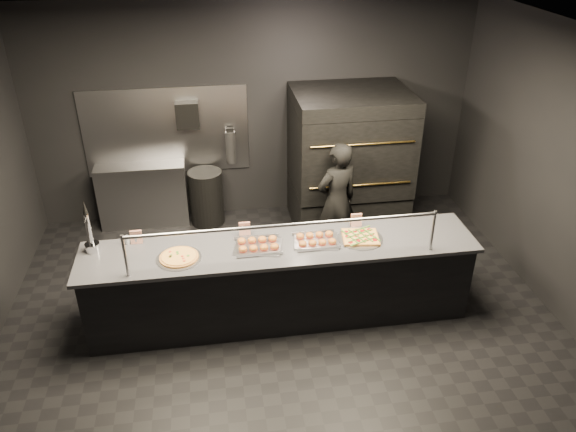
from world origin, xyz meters
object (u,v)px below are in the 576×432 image
object	(u,v)px
round_pizza	(179,257)
beer_tap	(90,237)
trash_bin	(206,197)
prep_shelf	(143,195)
service_counter	(281,282)
worker	(337,201)
fire_extinguisher	(231,147)
slider_tray_b	(316,240)
pizza_oven	(349,160)
slider_tray_a	(258,245)
square_pizza	(360,237)
towel_dispenser	(187,115)

from	to	relation	value
round_pizza	beer_tap	bearing A→B (deg)	161.96
round_pizza	trash_bin	xyz separation A→B (m)	(0.29, 2.30, -0.54)
prep_shelf	round_pizza	bearing A→B (deg)	-76.61
service_counter	worker	distance (m)	1.47
fire_extinguisher	beer_tap	size ratio (longest dim) A/B	0.89
prep_shelf	service_counter	bearing A→B (deg)	-55.41
prep_shelf	slider_tray_b	size ratio (longest dim) A/B	2.39
pizza_oven	slider_tray_b	xyz separation A→B (m)	(-0.82, -1.89, -0.02)
pizza_oven	worker	size ratio (longest dim) A/B	1.24
service_counter	trash_bin	bearing A→B (deg)	108.33
slider_tray_a	slider_tray_b	bearing A→B (deg)	0.75
beer_tap	pizza_oven	bearing A→B (deg)	28.79
prep_shelf	round_pizza	distance (m)	2.52
service_counter	slider_tray_a	world-z (taller)	service_counter
slider_tray_a	service_counter	bearing A→B (deg)	-1.41
fire_extinguisher	slider_tray_a	size ratio (longest dim) A/B	0.95
prep_shelf	square_pizza	bearing A→B (deg)	-43.38
slider_tray_b	round_pizza	bearing A→B (deg)	-176.07
prep_shelf	trash_bin	xyz separation A→B (m)	(0.86, -0.10, -0.06)
fire_extinguisher	worker	world-z (taller)	worker
square_pizza	trash_bin	bearing A→B (deg)	125.59
service_counter	round_pizza	distance (m)	1.13
beer_tap	slider_tray_b	size ratio (longest dim) A/B	1.14
towel_dispenser	worker	bearing A→B (deg)	-35.09
prep_shelf	square_pizza	world-z (taller)	square_pizza
fire_extinguisher	worker	xyz separation A→B (m)	(1.22, -1.25, -0.29)
round_pizza	pizza_oven	bearing A→B (deg)	41.67
service_counter	pizza_oven	bearing A→B (deg)	57.73
towel_dispenser	beer_tap	xyz separation A→B (m)	(-0.99, -2.19, -0.47)
worker	towel_dispenser	bearing A→B (deg)	-54.53
pizza_oven	trash_bin	size ratio (longest dim) A/B	2.43
pizza_oven	beer_tap	size ratio (longest dim) A/B	3.35
fire_extinguisher	trash_bin	xyz separation A→B (m)	(-0.39, -0.18, -0.67)
fire_extinguisher	beer_tap	bearing A→B (deg)	-125.06
towel_dispenser	pizza_oven	bearing A→B (deg)	-13.14
service_counter	trash_bin	xyz separation A→B (m)	(-0.74, 2.22, -0.07)
square_pizza	prep_shelf	bearing A→B (deg)	136.62
towel_dispenser	slider_tray_b	distance (m)	2.76
beer_tap	slider_tray_b	distance (m)	2.28
towel_dispenser	round_pizza	distance (m)	2.55
slider_tray_b	trash_bin	distance (m)	2.53
towel_dispenser	worker	size ratio (longest dim) A/B	0.23
trash_bin	worker	distance (m)	1.96
service_counter	slider_tray_b	world-z (taller)	service_counter
worker	pizza_oven	bearing A→B (deg)	-133.31
pizza_oven	trash_bin	world-z (taller)	pizza_oven
slider_tray_a	beer_tap	bearing A→B (deg)	173.36
pizza_oven	beer_tap	xyz separation A→B (m)	(-3.09, -1.70, 0.12)
fire_extinguisher	trash_bin	distance (m)	0.79
square_pizza	service_counter	bearing A→B (deg)	-179.64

